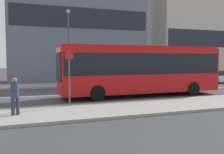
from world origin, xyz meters
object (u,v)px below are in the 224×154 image
object	(u,v)px
city_bus	(141,67)
street_lamp	(69,39)
pedestrian_near_stop	(15,94)
parked_car_0	(183,78)
parked_car_1	(223,77)
bus_stop_sign	(69,74)

from	to	relation	value
city_bus	street_lamp	xyz separation A→B (m)	(-3.55, 7.89, 2.41)
pedestrian_near_stop	city_bus	bearing A→B (deg)	11.25
street_lamp	pedestrian_near_stop	bearing A→B (deg)	-110.07
city_bus	street_lamp	distance (m)	8.98
parked_car_0	parked_car_1	size ratio (longest dim) A/B	0.85
bus_stop_sign	street_lamp	world-z (taller)	street_lamp
city_bus	parked_car_0	world-z (taller)	city_bus
bus_stop_sign	parked_car_1	bearing A→B (deg)	25.24
pedestrian_near_stop	street_lamp	bearing A→B (deg)	53.90
parked_car_1	bus_stop_sign	world-z (taller)	bus_stop_sign
bus_stop_sign	street_lamp	xyz separation A→B (m)	(1.81, 10.59, 2.58)
parked_car_0	street_lamp	size ratio (longest dim) A/B	0.58
street_lamp	city_bus	bearing A→B (deg)	-65.74
parked_car_0	bus_stop_sign	xyz separation A→B (m)	(-12.80, -8.35, 1.11)
city_bus	bus_stop_sign	xyz separation A→B (m)	(-5.37, -2.71, -0.17)
bus_stop_sign	parked_car_0	bearing A→B (deg)	33.11
city_bus	pedestrian_near_stop	world-z (taller)	city_bus
pedestrian_near_stop	bus_stop_sign	distance (m)	3.00
city_bus	bus_stop_sign	distance (m)	6.02
parked_car_0	street_lamp	world-z (taller)	street_lamp
parked_car_0	bus_stop_sign	distance (m)	15.32
parked_car_0	pedestrian_near_stop	bearing A→B (deg)	-147.66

